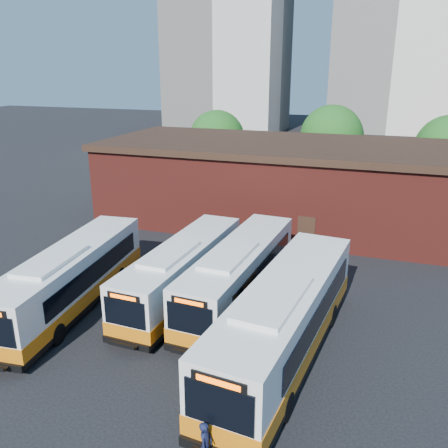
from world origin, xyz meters
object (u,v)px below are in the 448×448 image
(bus_east, at_px, (285,323))
(transit_worker, at_px, (206,446))
(bus_midwest, at_px, (183,273))
(bus_mideast, at_px, (239,276))
(bus_west, at_px, (71,280))

(bus_east, relative_size, transit_worker, 8.15)
(bus_midwest, xyz_separation_m, bus_mideast, (3.02, 0.53, 0.06))
(bus_west, distance_m, bus_midwest, 5.81)
(bus_midwest, height_order, transit_worker, bus_midwest)
(bus_west, relative_size, transit_worker, 7.38)
(bus_mideast, distance_m, bus_east, 5.44)
(bus_mideast, xyz_separation_m, transit_worker, (2.35, -10.98, -0.66))
(transit_worker, bearing_deg, bus_mideast, 10.62)
(bus_east, bearing_deg, bus_mideast, 134.07)
(bus_west, xyz_separation_m, bus_midwest, (5.04, 2.89, -0.07))
(bus_west, distance_m, transit_worker, 12.89)
(bus_midwest, distance_m, transit_worker, 11.76)
(bus_east, bearing_deg, transit_worker, -92.76)
(bus_west, height_order, transit_worker, bus_west)
(bus_midwest, xyz_separation_m, bus_east, (6.39, -3.74, 0.23))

